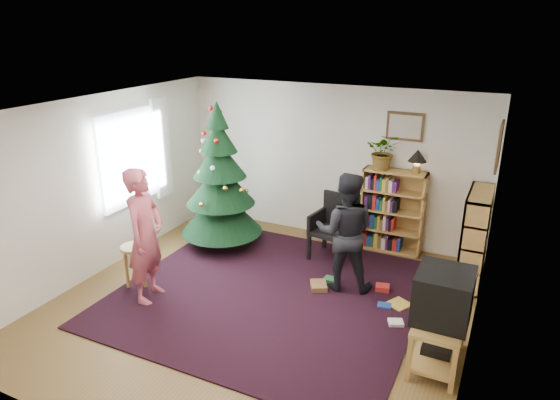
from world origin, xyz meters
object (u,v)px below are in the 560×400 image
at_px(bookshelf_right, 475,236).
at_px(table_lamp, 418,157).
at_px(tv_stand, 438,337).
at_px(potted_plant, 384,151).
at_px(person_by_chair, 345,232).
at_px(armchair, 334,224).
at_px(person_standing, 145,236).
at_px(christmas_tree, 220,188).
at_px(bookshelf_back, 392,210).
at_px(crt_tv, 443,296).
at_px(picture_back, 405,126).
at_px(stool, 135,255).
at_px(picture_right, 499,146).

height_order(bookshelf_right, table_lamp, table_lamp).
bearing_deg(tv_stand, potted_plant, 117.58).
bearing_deg(table_lamp, person_by_chair, -111.96).
bearing_deg(potted_plant, person_by_chair, -93.27).
relative_size(tv_stand, armchair, 0.88).
bearing_deg(table_lamp, potted_plant, -180.00).
relative_size(person_standing, person_by_chair, 1.09).
bearing_deg(potted_plant, bookshelf_right, -18.97).
bearing_deg(christmas_tree, bookshelf_back, 22.13).
xyz_separation_m(bookshelf_back, person_standing, (-2.46, -2.80, 0.22)).
relative_size(person_by_chair, table_lamp, 4.50).
bearing_deg(crt_tv, picture_back, 111.76).
bearing_deg(person_by_chair, bookshelf_back, -114.98).
xyz_separation_m(crt_tv, table_lamp, (-0.82, 2.54, 0.73)).
relative_size(armchair, stool, 1.64).
distance_m(person_standing, potted_plant, 3.66).
height_order(picture_right, christmas_tree, christmas_tree).
distance_m(bookshelf_back, armchair, 0.96).
distance_m(picture_back, stool, 4.26).
bearing_deg(crt_tv, bookshelf_back, 113.86).
distance_m(picture_back, person_standing, 4.01).
bearing_deg(tv_stand, person_by_chair, 142.16).
height_order(bookshelf_back, table_lamp, table_lamp).
bearing_deg(person_standing, armchair, -48.88).
bearing_deg(potted_plant, table_lamp, 0.00).
distance_m(christmas_tree, bookshelf_back, 2.69).
relative_size(tv_stand, person_standing, 0.49).
height_order(tv_stand, armchair, armchair).
distance_m(tv_stand, person_by_chair, 1.85).
height_order(crt_tv, stool, crt_tv).
xyz_separation_m(crt_tv, person_standing, (-3.58, -0.26, 0.07)).
xyz_separation_m(christmas_tree, armchair, (1.74, 0.41, -0.43)).
distance_m(picture_back, christmas_tree, 2.94).
xyz_separation_m(bookshelf_right, armchair, (-1.98, -0.10, -0.13)).
relative_size(picture_back, bookshelf_right, 0.42).
distance_m(picture_right, armchair, 2.55).
xyz_separation_m(christmas_tree, bookshelf_right, (3.72, 0.51, -0.30)).
bearing_deg(bookshelf_right, armchair, 92.94).
bearing_deg(picture_back, stool, -136.07).
xyz_separation_m(bookshelf_back, stool, (-2.82, -2.63, -0.20)).
height_order(picture_back, person_by_chair, picture_back).
height_order(stool, potted_plant, potted_plant).
height_order(stool, person_standing, person_standing).
xyz_separation_m(picture_back, bookshelf_back, (-0.06, -0.14, -1.29)).
xyz_separation_m(picture_back, bookshelf_right, (1.19, -0.63, -1.29)).
relative_size(stool, person_standing, 0.34).
bearing_deg(person_by_chair, picture_right, -166.72).
relative_size(bookshelf_right, person_standing, 0.74).
bearing_deg(table_lamp, picture_back, 151.06).
relative_size(picture_right, crt_tv, 1.00).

